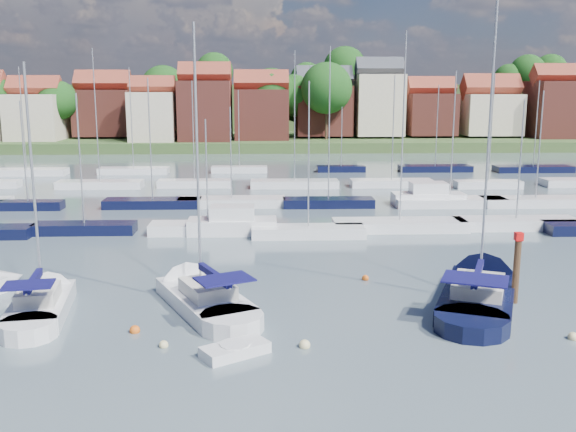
{
  "coord_description": "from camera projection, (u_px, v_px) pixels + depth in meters",
  "views": [
    {
      "loc": [
        -2.82,
        -29.9,
        11.46
      ],
      "look_at": [
        -1.12,
        14.0,
        2.61
      ],
      "focal_mm": 40.0,
      "sensor_mm": 36.0,
      "label": 1
    }
  ],
  "objects": [
    {
      "name": "buoy_f",
      "position": [
        573.0,
        339.0,
        29.67
      ],
      "size": [
        0.48,
        0.48,
        0.48
      ],
      "primitive_type": "sphere",
      "color": "beige",
      "rests_on": "ground"
    },
    {
      "name": "buoy_c",
      "position": [
        135.0,
        332.0,
        30.49
      ],
      "size": [
        0.5,
        0.5,
        0.5
      ],
      "primitive_type": "sphere",
      "color": "#D85914",
      "rests_on": "ground"
    },
    {
      "name": "buoy_d",
      "position": [
        305.0,
        347.0,
        28.74
      ],
      "size": [
        0.51,
        0.51,
        0.51
      ],
      "primitive_type": "sphere",
      "color": "beige",
      "rests_on": "ground"
    },
    {
      "name": "far_shore_town",
      "position": [
        283.0,
        115.0,
        160.79
      ],
      "size": [
        212.46,
        90.0,
        22.27
      ],
      "color": "#405128",
      "rests_on": "ground"
    },
    {
      "name": "ground",
      "position": [
        289.0,
        193.0,
        70.84
      ],
      "size": [
        260.0,
        260.0,
        0.0
      ],
      "primitive_type": "plane",
      "color": "#404F57",
      "rests_on": "ground"
    },
    {
      "name": "marina_field",
      "position": [
        309.0,
        196.0,
        66.08
      ],
      "size": [
        79.62,
        41.41,
        15.93
      ],
      "color": "silver",
      "rests_on": "ground"
    },
    {
      "name": "buoy_e",
      "position": [
        365.0,
        280.0,
        38.8
      ],
      "size": [
        0.42,
        0.42,
        0.42
      ],
      "primitive_type": "sphere",
      "color": "#D85914",
      "rests_on": "ground"
    },
    {
      "name": "sailboat_left",
      "position": [
        45.0,
        301.0,
        33.84
      ],
      "size": [
        4.13,
        10.34,
        13.74
      ],
      "rotation": [
        0.0,
        0.0,
        1.72
      ],
      "color": "silver",
      "rests_on": "ground"
    },
    {
      "name": "sailboat_centre",
      "position": [
        195.0,
        294.0,
        35.11
      ],
      "size": [
        7.83,
        11.91,
        15.91
      ],
      "rotation": [
        0.0,
        0.0,
        2.02
      ],
      "color": "silver",
      "rests_on": "ground"
    },
    {
      "name": "tender",
      "position": [
        235.0,
        350.0,
        27.85
      ],
      "size": [
        3.19,
        2.7,
        0.63
      ],
      "rotation": [
        0.0,
        0.0,
        0.56
      ],
      "color": "silver",
      "rests_on": "ground"
    },
    {
      "name": "sailboat_navy",
      "position": [
        481.0,
        288.0,
        36.18
      ],
      "size": [
        8.58,
        13.9,
        18.7
      ],
      "rotation": [
        0.0,
        0.0,
        1.17
      ],
      "color": "black",
      "rests_on": "ground"
    },
    {
      "name": "buoy_a",
      "position": [
        14.0,
        336.0,
        30.1
      ],
      "size": [
        0.5,
        0.5,
        0.5
      ],
      "primitive_type": "sphere",
      "color": "#D85914",
      "rests_on": "ground"
    },
    {
      "name": "buoy_b",
      "position": [
        164.0,
        347.0,
        28.76
      ],
      "size": [
        0.42,
        0.42,
        0.42
      ],
      "primitive_type": "sphere",
      "color": "beige",
      "rests_on": "ground"
    },
    {
      "name": "timber_piling",
      "position": [
        515.0,
        287.0,
        34.5
      ],
      "size": [
        0.4,
        0.4,
        6.16
      ],
      "color": "#4C331E",
      "rests_on": "ground"
    }
  ]
}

